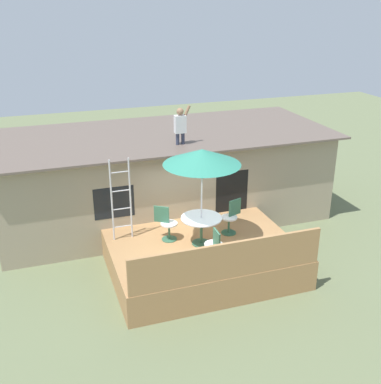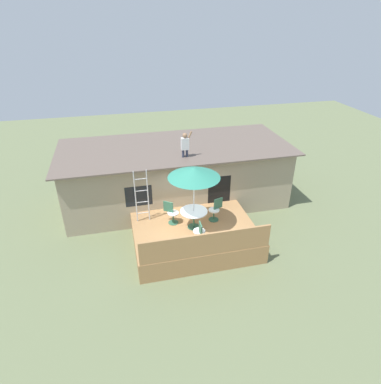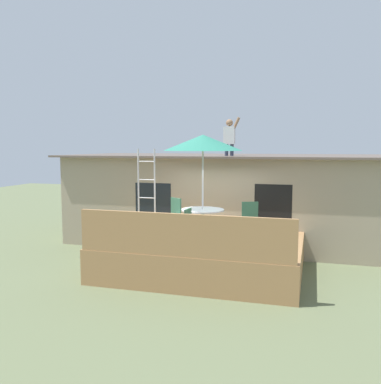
% 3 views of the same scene
% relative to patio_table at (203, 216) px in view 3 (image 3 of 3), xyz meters
% --- Properties ---
extents(ground_plane, '(40.00, 40.00, 0.00)m').
position_rel_patio_table_xyz_m(ground_plane, '(0.02, 0.02, -1.39)').
color(ground_plane, '#66704C').
extents(house, '(10.50, 4.50, 2.79)m').
position_rel_patio_table_xyz_m(house, '(0.02, 3.62, 0.01)').
color(house, gray).
rests_on(house, ground).
extents(deck, '(4.69, 3.58, 0.80)m').
position_rel_patio_table_xyz_m(deck, '(0.02, 0.02, -0.99)').
color(deck, '#A87A4C').
rests_on(deck, ground).
extents(deck_railing, '(4.59, 0.08, 0.90)m').
position_rel_patio_table_xyz_m(deck_railing, '(0.02, -1.72, -0.14)').
color(deck_railing, '#A87A4C').
rests_on(deck_railing, deck).
extents(patio_table, '(1.04, 1.04, 0.74)m').
position_rel_patio_table_xyz_m(patio_table, '(0.00, 0.00, 0.00)').
color(patio_table, '#33664C').
rests_on(patio_table, deck).
extents(patio_umbrella, '(1.90, 1.90, 2.54)m').
position_rel_patio_table_xyz_m(patio_umbrella, '(-0.00, 0.00, 1.76)').
color(patio_umbrella, silver).
rests_on(patio_umbrella, deck).
extents(step_ladder, '(0.52, 0.04, 2.20)m').
position_rel_patio_table_xyz_m(step_ladder, '(-1.84, 0.94, 0.51)').
color(step_ladder, silver).
rests_on(step_ladder, deck).
extents(person_figure, '(0.47, 0.20, 1.11)m').
position_rel_patio_table_xyz_m(person_figure, '(0.20, 2.31, 2.01)').
color(person_figure, '#33384C').
rests_on(person_figure, house).
extents(patio_chair_left, '(0.56, 0.46, 0.92)m').
position_rel_patio_table_xyz_m(patio_chair_left, '(-0.77, 0.52, -0.13)').
color(patio_chair_left, '#33664C').
rests_on(patio_chair_left, deck).
extents(patio_chair_right, '(0.60, 0.44, 0.92)m').
position_rel_patio_table_xyz_m(patio_chair_right, '(0.97, 0.35, -0.13)').
color(patio_chair_right, '#33664C').
rests_on(patio_chair_right, deck).
extents(patio_chair_near, '(0.44, 0.62, 0.92)m').
position_rel_patio_table_xyz_m(patio_chair_near, '(-0.03, -1.00, -0.13)').
color(patio_chair_near, '#33664C').
rests_on(patio_chair_near, deck).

